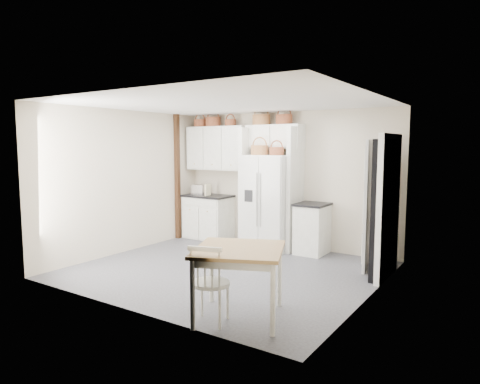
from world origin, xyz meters
The scene contains 29 objects.
floor centered at (0.00, 0.00, 0.00)m, with size 4.50×4.50×0.00m, color #343437.
ceiling centered at (0.00, 0.00, 2.60)m, with size 4.50×4.50×0.00m, color white.
wall_back centered at (0.00, 2.00, 1.30)m, with size 4.50×4.50×0.00m, color beige.
wall_left centered at (-2.25, 0.00, 1.30)m, with size 4.00×4.00×0.00m, color beige.
wall_right centered at (2.25, 0.00, 1.30)m, with size 4.00×4.00×0.00m, color beige.
refrigerator centered at (-0.15, 1.62, 0.89)m, with size 0.92×0.74×1.78m, color silver.
base_cab_left centered at (-1.67, 1.70, 0.44)m, with size 0.95×0.60×0.88m, color silver.
base_cab_right centered at (0.71, 1.70, 0.44)m, with size 0.50×0.60×0.88m, color silver.
dining_table centered at (1.20, -1.45, 0.41)m, with size 0.97×0.97×0.81m, color brown.
windsor_chair centered at (1.01, -1.75, 0.45)m, with size 0.44×0.40×0.89m, color silver.
counter_left centered at (-1.67, 1.70, 0.90)m, with size 0.99×0.64×0.04m, color black.
counter_right centered at (0.71, 1.70, 0.90)m, with size 0.54×0.64×0.04m, color black.
toaster centered at (-1.93, 1.70, 1.02)m, with size 0.29×0.17×0.20m, color silver.
cookbook_red centered at (-1.64, 1.62, 1.04)m, with size 0.03×0.15×0.23m, color #AC171F.
cookbook_cream centered at (-1.61, 1.62, 1.04)m, with size 0.04×0.16×0.24m, color beige.
basket_upper_a centered at (-1.96, 1.83, 2.43)m, with size 0.28×0.28×0.16m, color brown.
basket_upper_b centered at (-1.62, 1.83, 2.45)m, with size 0.33×0.33×0.19m, color brown.
basket_upper_c centered at (-1.18, 1.83, 2.42)m, with size 0.24×0.24×0.14m, color brown.
basket_bridge_a centered at (-0.45, 1.83, 2.45)m, with size 0.36×0.36×0.20m, color brown.
basket_bridge_b centered at (0.04, 1.83, 2.44)m, with size 0.32×0.32×0.18m, color brown.
basket_fridge_a centered at (-0.31, 1.52, 1.87)m, with size 0.34×0.34×0.18m, color brown.
basket_fridge_b centered at (0.06, 1.52, 1.86)m, with size 0.27×0.27×0.15m, color brown.
upper_cabinet centered at (-1.50, 1.83, 1.90)m, with size 1.40×0.34×0.90m, color silver.
bridge_cabinet centered at (-0.15, 1.83, 2.12)m, with size 1.12×0.34×0.45m, color silver.
fridge_panel_left centered at (-0.66, 1.70, 1.15)m, with size 0.08×0.60×2.30m, color silver.
fridge_panel_right centered at (0.36, 1.70, 1.15)m, with size 0.08×0.60×2.30m, color silver.
trim_post centered at (-2.20, 1.35, 1.30)m, with size 0.09×0.09×2.60m, color #3B210E.
doorway_void centered at (2.16, 1.00, 1.02)m, with size 0.18×0.85×2.05m, color black.
door_slab centered at (1.80, 1.33, 1.02)m, with size 0.80×0.04×2.05m, color white.
Camera 1 is at (3.80, -5.39, 1.96)m, focal length 32.00 mm.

